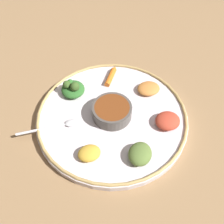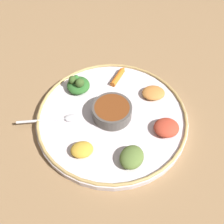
{
  "view_description": "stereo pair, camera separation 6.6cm",
  "coord_description": "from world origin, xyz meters",
  "views": [
    {
      "loc": [
        -0.01,
        0.43,
        0.58
      ],
      "look_at": [
        0.0,
        0.0,
        0.03
      ],
      "focal_mm": 42.03,
      "sensor_mm": 36.0,
      "label": 1
    },
    {
      "loc": [
        -0.07,
        0.42,
        0.58
      ],
      "look_at": [
        0.0,
        0.0,
        0.03
      ],
      "focal_mm": 42.03,
      "sensor_mm": 36.0,
      "label": 2
    }
  ],
  "objects": [
    {
      "name": "spoon",
      "position": [
        0.14,
        0.04,
        0.02
      ],
      "size": [
        0.16,
        0.06,
        0.01
      ],
      "color": "silver",
      "rests_on": "platter"
    },
    {
      "name": "mound_berbere_red",
      "position": [
        -0.14,
        0.03,
        0.03
      ],
      "size": [
        0.08,
        0.08,
        0.03
      ],
      "primitive_type": "ellipsoid",
      "rotation": [
        0.0,
        0.0,
        3.52
      ],
      "color": "#B73D28",
      "rests_on": "platter"
    },
    {
      "name": "carrot_near_spoon",
      "position": [
        0.01,
        -0.14,
        0.03
      ],
      "size": [
        0.04,
        0.09,
        0.02
      ],
      "color": "orange",
      "rests_on": "platter"
    },
    {
      "name": "center_bowl",
      "position": [
        0.0,
        0.0,
        0.04
      ],
      "size": [
        0.11,
        0.11,
        0.04
      ],
      "color": "#4C4742",
      "rests_on": "platter"
    },
    {
      "name": "mound_collards",
      "position": [
        -0.07,
        0.13,
        0.03
      ],
      "size": [
        0.07,
        0.08,
        0.03
      ],
      "primitive_type": "ellipsoid",
      "rotation": [
        0.0,
        0.0,
        4.38
      ],
      "color": "#567033",
      "rests_on": "platter"
    },
    {
      "name": "platter_rim",
      "position": [
        0.0,
        0.0,
        0.02
      ],
      "size": [
        0.4,
        0.4,
        0.01
      ],
      "primitive_type": "torus",
      "color": "tan",
      "rests_on": "platter"
    },
    {
      "name": "mound_lentil_yellow",
      "position": [
        0.05,
        0.12,
        0.03
      ],
      "size": [
        0.07,
        0.06,
        0.02
      ],
      "primitive_type": "ellipsoid",
      "rotation": [
        0.0,
        0.0,
        3.48
      ],
      "color": "gold",
      "rests_on": "platter"
    },
    {
      "name": "mound_squash",
      "position": [
        -0.1,
        -0.09,
        0.03
      ],
      "size": [
        0.08,
        0.07,
        0.02
      ],
      "primitive_type": "ellipsoid",
      "rotation": [
        0.0,
        0.0,
        3.4
      ],
      "color": "#C67A38",
      "rests_on": "platter"
    },
    {
      "name": "platter",
      "position": [
        0.0,
        0.0,
        0.01
      ],
      "size": [
        0.41,
        0.41,
        0.02
      ],
      "primitive_type": "cylinder",
      "color": "silver",
      "rests_on": "ground_plane"
    },
    {
      "name": "ground_plane",
      "position": [
        0.0,
        0.0,
        0.0
      ],
      "size": [
        2.4,
        2.4,
        0.0
      ],
      "primitive_type": "plane",
      "color": "olive"
    },
    {
      "name": "greens_pile",
      "position": [
        0.11,
        -0.08,
        0.04
      ],
      "size": [
        0.09,
        0.09,
        0.05
      ],
      "color": "#2D6628",
      "rests_on": "platter"
    }
  ]
}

